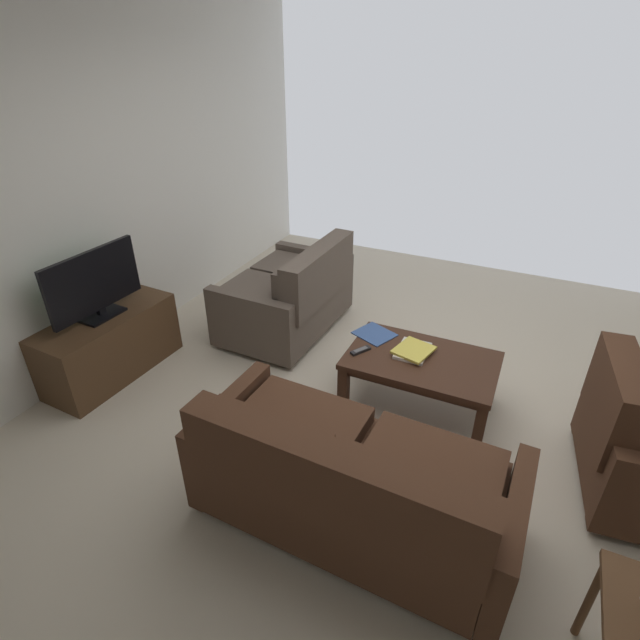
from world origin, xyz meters
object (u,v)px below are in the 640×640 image
object	(u,v)px
tv_stand	(110,345)
flat_tv	(94,284)
tv_remote	(361,350)
loveseat_near	(291,295)
coffee_table	(421,366)
loose_magazine	(374,334)
sofa_main	(349,482)
book_stack	(413,350)

from	to	relation	value
tv_stand	flat_tv	world-z (taller)	flat_tv
tv_stand	tv_remote	distance (m)	2.01
loveseat_near	tv_remote	xyz separation A→B (m)	(-0.94, 0.70, 0.07)
loveseat_near	tv_stand	size ratio (longest dim) A/B	1.15
tv_stand	coffee_table	bearing A→B (deg)	-165.21
coffee_table	flat_tv	xyz separation A→B (m)	(2.36, 0.62, 0.44)
loveseat_near	loose_magazine	distance (m)	1.05
sofa_main	tv_stand	size ratio (longest dim) A/B	1.57
sofa_main	coffee_table	xyz separation A→B (m)	(-0.07, -1.19, 0.00)
coffee_table	book_stack	distance (m)	0.12
book_stack	tv_remote	distance (m)	0.37
book_stack	coffee_table	bearing A→B (deg)	152.05
tv_remote	loveseat_near	bearing A→B (deg)	-36.51
tv_remote	coffee_table	bearing A→B (deg)	-166.07
loveseat_near	loose_magazine	size ratio (longest dim) A/B	4.70
loveseat_near	book_stack	xyz separation A→B (m)	(-1.28, 0.55, 0.08)
loose_magazine	coffee_table	bearing A→B (deg)	91.36
loveseat_near	tv_remote	distance (m)	1.17
tv_stand	loose_magazine	distance (m)	2.10
loveseat_near	book_stack	distance (m)	1.40
flat_tv	tv_remote	size ratio (longest dim) A/B	4.99
loveseat_near	tv_remote	world-z (taller)	loveseat_near
loveseat_near	book_stack	size ratio (longest dim) A/B	3.99
tv_remote	tv_stand	bearing A→B (deg)	14.98
loveseat_near	flat_tv	bearing A→B (deg)	50.72
coffee_table	tv_stand	world-z (taller)	tv_stand
coffee_table	loose_magazine	world-z (taller)	loose_magazine
sofa_main	book_stack	size ratio (longest dim) A/B	5.45
sofa_main	tv_remote	distance (m)	1.14
flat_tv	loose_magazine	size ratio (longest dim) A/B	2.95
tv_stand	book_stack	world-z (taller)	tv_stand
book_stack	loose_magazine	bearing A→B (deg)	-19.81
loveseat_near	flat_tv	distance (m)	1.63
sofa_main	tv_stand	bearing A→B (deg)	-13.92
sofa_main	loose_magazine	size ratio (longest dim) A/B	6.42
tv_remote	loose_magazine	size ratio (longest dim) A/B	0.59
tv_stand	book_stack	xyz separation A→B (m)	(-2.28, -0.67, 0.18)
tv_stand	sofa_main	bearing A→B (deg)	166.08
coffee_table	book_stack	xyz separation A→B (m)	(0.08, -0.04, 0.09)
flat_tv	tv_remote	world-z (taller)	flat_tv
loveseat_near	coffee_table	distance (m)	1.49
loveseat_near	sofa_main	bearing A→B (deg)	125.97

